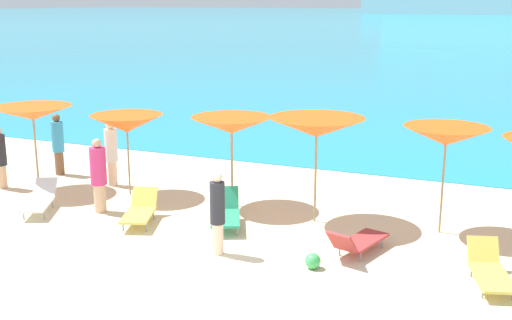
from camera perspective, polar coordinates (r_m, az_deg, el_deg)
name	(u,v)px	position (r m, az deg, el deg)	size (l,w,h in m)	color
ground_plane	(338,161)	(20.35, 7.37, -0.10)	(50.00, 100.00, 0.30)	beige
umbrella_0	(33,113)	(17.13, -19.34, 3.97)	(2.04, 2.04, 2.20)	#9E7F59
umbrella_1	(127,124)	(16.11, -11.48, 3.21)	(1.80, 1.80, 2.05)	#9E7F59
umbrella_2	(232,125)	(14.89, -2.20, 3.12)	(1.97, 1.97, 2.16)	#9E7F59
umbrella_3	(317,127)	(13.78, 5.44, 2.92)	(2.21, 2.21, 2.35)	#9E7F59
umbrella_4	(446,136)	(13.61, 16.64, 2.05)	(1.85, 1.85, 2.29)	#9E7F59
lounge_chair_0	(40,199)	(15.69, -18.74, -3.33)	(1.15, 1.62, 0.62)	white
lounge_chair_1	(490,270)	(11.88, 20.17, -9.19)	(0.97, 1.61, 0.63)	#D8BF4C
lounge_chair_3	(226,212)	(13.89, -2.74, -4.67)	(1.13, 1.54, 0.74)	#268C66
lounge_chair_4	(357,241)	(12.53, 9.02, -7.17)	(0.94, 1.67, 0.65)	#A53333
lounge_chair_5	(140,210)	(14.32, -10.33, -4.42)	(1.03, 1.54, 0.65)	#D8BF4C
beachgoer_0	(58,143)	(18.69, -17.29, 1.47)	(0.34, 0.34, 1.73)	brown
beachgoer_1	(217,211)	(12.22, -3.47, -4.56)	(0.29, 0.29, 1.65)	beige
beachgoer_2	(0,157)	(17.82, -21.93, 0.29)	(0.34, 0.34, 1.62)	#DBAA84
beachgoer_3	(111,152)	(17.18, -12.81, 0.73)	(0.33, 0.33, 1.74)	beige
beachgoer_4	(98,174)	(15.08, -13.90, -1.22)	(0.37, 0.37, 1.74)	#DBAA84
beach_ball	(313,261)	(11.86, 5.10, -8.98)	(0.29, 0.29, 0.29)	#3FB259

